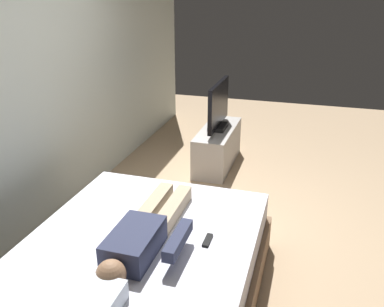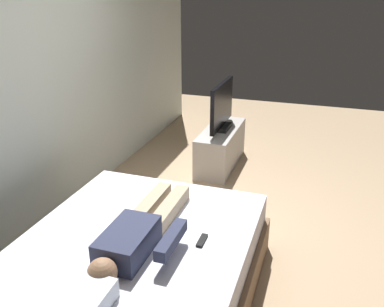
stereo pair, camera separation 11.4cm
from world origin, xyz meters
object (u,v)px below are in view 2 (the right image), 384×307
Objects in this scene: bed at (133,276)px; tv_stand at (221,147)px; tv at (222,107)px; remote at (202,240)px; person at (139,233)px.

tv_stand is at bearing 1.20° from bed.
bed is 2.35× the size of tv.
tv reaches higher than remote.
remote is 0.17× the size of tv.
tv_stand is at bearing 2.38° from person.
remote is at bearing -168.23° from tv_stand.
remote is at bearing -69.53° from person.
tv_stand is at bearing 90.00° from tv.
bed is at bearing 118.56° from person.
tv is at bearing 2.38° from person.
person is at bearing -177.62° from tv_stand.
remote is (0.18, -0.46, 0.28)m from bed.
tv_stand is 1.25× the size of tv.
tv is (2.62, 0.11, 0.16)m from person.
tv_stand is (2.62, 0.11, -0.37)m from person.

